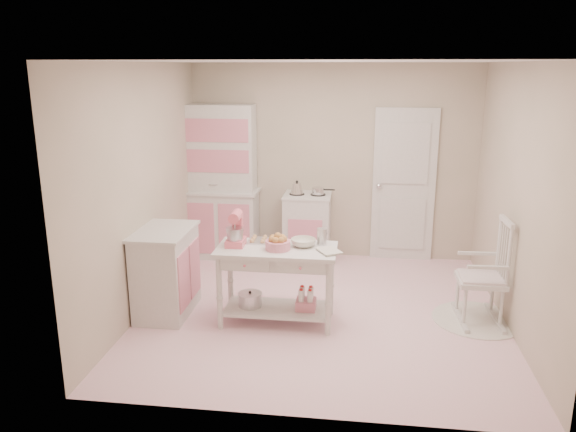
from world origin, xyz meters
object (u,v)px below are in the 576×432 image
object	(u,v)px
hutch	(219,182)
stand_mixer	(236,229)
stove	(307,228)
rocking_chair	(482,270)
base_cabinet	(166,272)
work_table	(277,285)
bread_basket	(278,245)

from	to	relation	value
hutch	stand_mixer	xyz separation A→B (m)	(0.65, -1.94, -0.07)
stove	stand_mixer	distance (m)	2.03
rocking_chair	base_cabinet	bearing A→B (deg)	-178.93
hutch	work_table	bearing A→B (deg)	-61.27
base_cabinet	work_table	xyz separation A→B (m)	(1.19, -0.07, -0.06)
bread_basket	stand_mixer	bearing A→B (deg)	170.96
rocking_chair	bread_basket	xyz separation A→B (m)	(-2.04, -0.34, 0.30)
rocking_chair	bread_basket	distance (m)	2.09
stand_mixer	bread_basket	distance (m)	0.46
stand_mixer	stove	bearing A→B (deg)	73.12
hutch	stand_mixer	world-z (taller)	hutch
stove	work_table	distance (m)	1.91
work_table	stand_mixer	size ratio (longest dim) A/B	3.53
stove	work_table	size ratio (longest dim) A/B	0.77
hutch	base_cabinet	bearing A→B (deg)	-93.58
hutch	rocking_chair	bearing A→B (deg)	-28.01
base_cabinet	work_table	world-z (taller)	base_cabinet
rocking_chair	bread_basket	size ratio (longest dim) A/B	4.40
bread_basket	rocking_chair	bearing A→B (deg)	9.42
hutch	base_cabinet	size ratio (longest dim) A/B	2.26
stand_mixer	bread_basket	xyz separation A→B (m)	(0.44, -0.07, -0.12)
work_table	bread_basket	xyz separation A→B (m)	(0.02, -0.05, 0.45)
rocking_chair	bread_basket	world-z (taller)	rocking_chair
work_table	bread_basket	distance (m)	0.45
hutch	bread_basket	size ratio (longest dim) A/B	8.32
stove	work_table	world-z (taller)	stove
base_cabinet	stand_mixer	xyz separation A→B (m)	(0.77, -0.05, 0.51)
hutch	bread_basket	world-z (taller)	hutch
hutch	work_table	world-z (taller)	hutch
rocking_chair	bread_basket	bearing A→B (deg)	-173.39
work_table	stand_mixer	distance (m)	0.71
hutch	base_cabinet	xyz separation A→B (m)	(-0.12, -1.89, -0.58)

